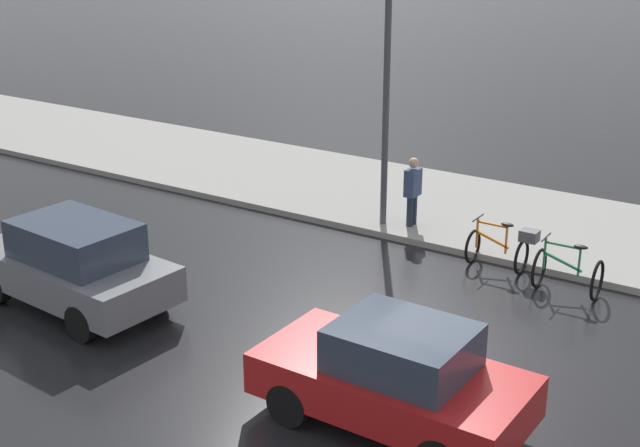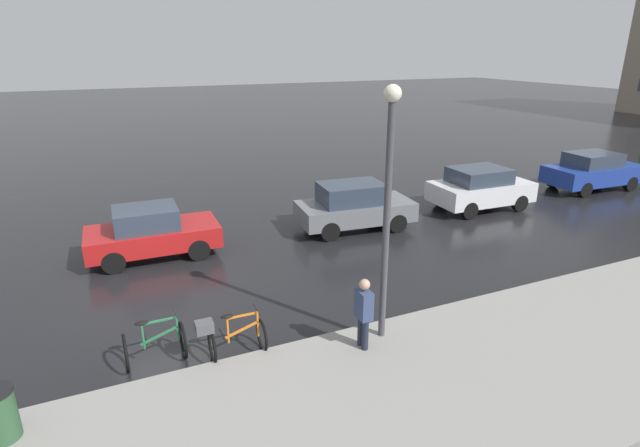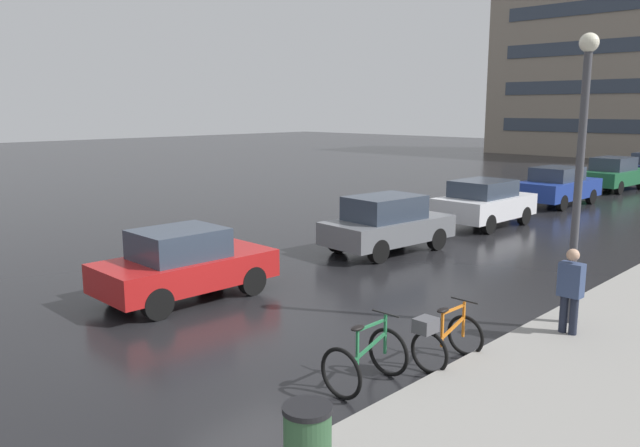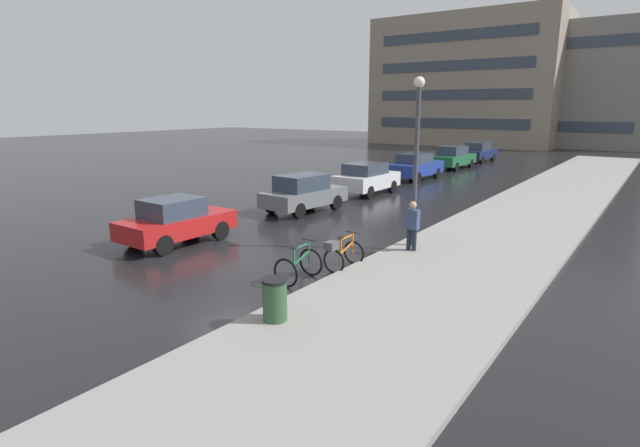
# 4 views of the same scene
# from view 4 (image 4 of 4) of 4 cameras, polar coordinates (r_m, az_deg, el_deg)

# --- Properties ---
(ground_plane) EXTENTS (140.00, 140.00, 0.00)m
(ground_plane) POSITION_cam_4_polar(r_m,az_deg,el_deg) (15.34, -10.20, -3.80)
(ground_plane) COLOR black
(sidewalk_kerb) EXTENTS (4.80, 60.00, 0.14)m
(sidewalk_kerb) POSITION_cam_4_polar(r_m,az_deg,el_deg) (21.20, 22.03, 0.35)
(sidewalk_kerb) COLOR gray
(sidewalk_kerb) RESTS_ON ground
(bicycle_nearest) EXTENTS (0.77, 1.15, 1.03)m
(bicycle_nearest) POSITION_cam_4_polar(r_m,az_deg,el_deg) (12.96, -2.45, -4.86)
(bicycle_nearest) COLOR black
(bicycle_nearest) RESTS_ON ground
(bicycle_second) EXTENTS (0.70, 1.35, 0.98)m
(bicycle_second) POSITION_cam_4_polar(r_m,az_deg,el_deg) (13.79, 2.43, -3.39)
(bicycle_second) COLOR black
(bicycle_second) RESTS_ON ground
(car_red) EXTENTS (1.86, 3.79, 1.54)m
(car_red) POSITION_cam_4_polar(r_m,az_deg,el_deg) (17.10, -16.16, 0.30)
(car_red) COLOR #AD1919
(car_red) RESTS_ON ground
(car_grey) EXTENTS (2.12, 4.03, 1.61)m
(car_grey) POSITION_cam_4_polar(r_m,az_deg,el_deg) (21.51, -1.91, 3.52)
(car_grey) COLOR slate
(car_grey) RESTS_ON ground
(car_white) EXTENTS (2.06, 3.83, 1.60)m
(car_white) POSITION_cam_4_polar(r_m,az_deg,el_deg) (26.05, 5.31, 5.19)
(car_white) COLOR silver
(car_white) RESTS_ON ground
(car_blue) EXTENTS (2.09, 4.33, 1.62)m
(car_blue) POSITION_cam_4_polar(r_m,az_deg,el_deg) (31.77, 10.82, 6.44)
(car_blue) COLOR navy
(car_blue) RESTS_ON ground
(car_green) EXTENTS (2.06, 4.40, 1.65)m
(car_green) POSITION_cam_4_polar(r_m,az_deg,el_deg) (37.93, 14.95, 7.32)
(car_green) COLOR #1E6038
(car_green) RESTS_ON ground
(car_navy) EXTENTS (2.03, 3.98, 1.58)m
(car_navy) POSITION_cam_4_polar(r_m,az_deg,el_deg) (43.41, 17.65, 7.78)
(car_navy) COLOR navy
(car_navy) RESTS_ON ground
(pedestrian) EXTENTS (0.40, 0.25, 1.66)m
(pedestrian) POSITION_cam_4_polar(r_m,az_deg,el_deg) (15.38, 10.49, -0.17)
(pedestrian) COLOR #1E2333
(pedestrian) RESTS_ON ground
(streetlamp) EXTENTS (0.33, 0.33, 5.30)m
(streetlamp) POSITION_cam_4_polar(r_m,az_deg,el_deg) (15.65, 10.97, 8.52)
(streetlamp) COLOR #424247
(streetlamp) RESTS_ON ground
(trash_bin) EXTENTS (0.53, 0.53, 1.02)m
(trash_bin) POSITION_cam_4_polar(r_m,az_deg,el_deg) (10.39, -5.17, -9.00)
(trash_bin) COLOR #2D5133
(trash_bin) RESTS_ON ground
(building_facade_main) EXTENTS (20.93, 7.43, 13.18)m
(building_facade_main) POSITION_cam_4_polar(r_m,az_deg,el_deg) (64.07, 25.07, 13.95)
(building_facade_main) COLOR gray
(building_facade_main) RESTS_ON ground
(building_facade_side) EXTENTS (21.00, 8.95, 14.56)m
(building_facade_side) POSITION_cam_4_polar(r_m,az_deg,el_deg) (63.19, 16.32, 15.29)
(building_facade_side) COLOR gray
(building_facade_side) RESTS_ON ground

